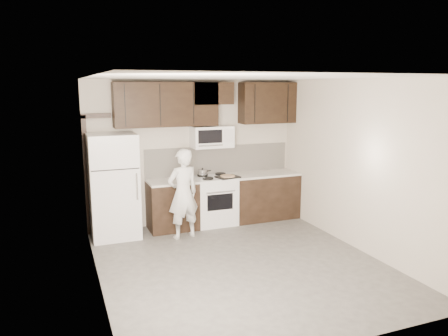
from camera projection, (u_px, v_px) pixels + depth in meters
floor at (241, 264)px, 6.44m from camera, size 4.50×4.50×0.00m
back_wall at (194, 152)px, 8.25m from camera, size 4.00×0.00×4.00m
ceiling at (242, 77)px, 5.94m from camera, size 4.50×4.50×0.00m
counter_run at (229, 199)px, 8.35m from camera, size 2.95×0.64×0.91m
stove at (214, 200)px, 8.23m from camera, size 0.76×0.66×0.94m
backsplash at (219, 160)px, 8.45m from camera, size 2.90×0.02×0.54m
upper_cabinets at (207, 103)px, 7.99m from camera, size 3.48×0.35×0.78m
microwave at (212, 137)px, 8.12m from camera, size 0.76×0.42×0.40m
refrigerator at (114, 186)px, 7.45m from camera, size 0.80×0.76×1.80m
door_trim at (88, 164)px, 7.54m from camera, size 0.50×0.08×2.12m
saucepan at (203, 173)px, 8.22m from camera, size 0.28×0.17×0.16m
baking_tray at (228, 177)px, 8.09m from camera, size 0.46×0.38×0.02m
pizza at (228, 176)px, 8.09m from camera, size 0.32×0.32×0.02m
person at (183, 194)px, 7.43m from camera, size 0.63×0.48×1.55m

